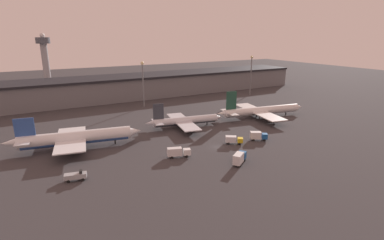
# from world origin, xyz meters

# --- Properties ---
(ground) EXTENTS (600.00, 600.00, 0.00)m
(ground) POSITION_xyz_m (0.00, 0.00, 0.00)
(ground) COLOR #383538
(terminal_building) EXTENTS (247.06, 28.70, 13.89)m
(terminal_building) POSITION_xyz_m (0.00, 100.83, 6.98)
(terminal_building) COLOR slate
(terminal_building) RESTS_ON ground
(airplane_0) EXTENTS (45.86, 29.04, 12.44)m
(airplane_0) POSITION_xyz_m (-44.05, 23.05, 3.90)
(airplane_0) COLOR white
(airplane_0) RESTS_ON ground
(airplane_1) EXTENTS (34.82, 29.11, 11.31)m
(airplane_1) POSITION_xyz_m (1.11, 26.76, 2.88)
(airplane_1) COLOR silver
(airplane_1) RESTS_ON ground
(airplane_2) EXTENTS (46.91, 36.20, 13.76)m
(airplane_2) POSITION_xyz_m (40.90, 23.06, 3.27)
(airplane_2) COLOR white
(airplane_2) RESTS_ON ground
(service_vehicle_0) EXTENTS (6.61, 5.23, 3.36)m
(service_vehicle_0) POSITION_xyz_m (17.49, -1.73, 1.87)
(service_vehicle_0) COLOR #195199
(service_vehicle_0) RESTS_ON ground
(service_vehicle_1) EXTENTS (6.16, 3.36, 2.87)m
(service_vehicle_1) POSITION_xyz_m (-48.06, -2.37, 1.36)
(service_vehicle_1) COLOR #9EA3A8
(service_vehicle_1) RESTS_ON ground
(service_vehicle_2) EXTENTS (7.31, 6.07, 3.70)m
(service_vehicle_2) POSITION_xyz_m (-2.03, -15.46, 2.04)
(service_vehicle_2) COLOR #195199
(service_vehicle_2) RESTS_ON ground
(service_vehicle_3) EXTENTS (7.86, 4.32, 3.31)m
(service_vehicle_3) POSITION_xyz_m (-16.30, -1.51, 1.86)
(service_vehicle_3) COLOR white
(service_vehicle_3) RESTS_ON ground
(service_vehicle_4) EXTENTS (6.51, 5.53, 2.90)m
(service_vehicle_4) POSITION_xyz_m (7.08, -0.21, 1.65)
(service_vehicle_4) COLOR gold
(service_vehicle_4) RESTS_ON ground
(lamp_post_1) EXTENTS (1.80, 1.80, 25.03)m
(lamp_post_1) POSITION_xyz_m (-1.04, 70.74, 15.92)
(lamp_post_1) COLOR slate
(lamp_post_1) RESTS_ON ground
(lamp_post_2) EXTENTS (1.80, 1.80, 25.63)m
(lamp_post_2) POSITION_xyz_m (73.98, 70.74, 16.25)
(lamp_post_2) COLOR slate
(lamp_post_2) RESTS_ON ground
(control_tower) EXTENTS (9.00, 9.00, 39.81)m
(control_tower) POSITION_xyz_m (-42.86, 145.89, 23.24)
(control_tower) COLOR #99999E
(control_tower) RESTS_ON ground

